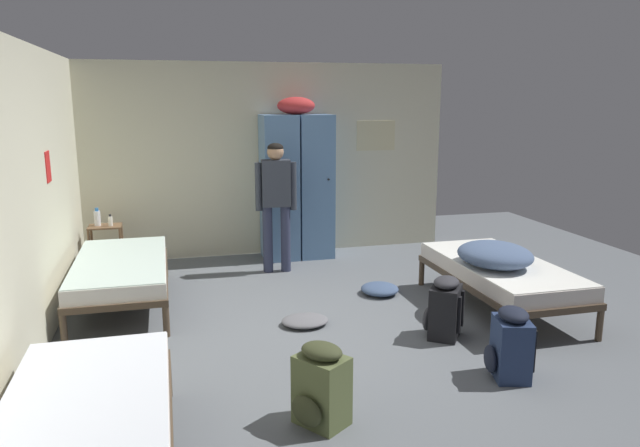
{
  "coord_description": "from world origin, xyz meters",
  "views": [
    {
      "loc": [
        -1.33,
        -4.81,
        2.07
      ],
      "look_at": [
        0.0,
        0.3,
        0.95
      ],
      "focal_mm": 33.53,
      "sensor_mm": 36.0,
      "label": 1
    }
  ],
  "objects_px": {
    "locker_bank": "(297,184)",
    "bed_left_rear": "(121,270)",
    "clothes_pile_denim": "(380,289)",
    "shelf_unit": "(106,244)",
    "bed_left_front": "(85,423)",
    "water_bottle": "(97,218)",
    "person_traveler": "(276,195)",
    "backpack_navy": "(510,345)",
    "backpack_olive": "(321,387)",
    "bed_right": "(501,272)",
    "backpack_black": "(444,309)",
    "clothes_pile_grey": "(305,321)",
    "lotion_bottle": "(110,221)",
    "bedding_heap": "(495,254)"
  },
  "relations": [
    {
      "from": "locker_bank",
      "to": "bed_left_rear",
      "type": "relative_size",
      "value": 1.09
    },
    {
      "from": "clothes_pile_denim",
      "to": "shelf_unit",
      "type": "bearing_deg",
      "value": 150.81
    },
    {
      "from": "shelf_unit",
      "to": "bed_left_front",
      "type": "relative_size",
      "value": 0.3
    },
    {
      "from": "water_bottle",
      "to": "bed_left_front",
      "type": "bearing_deg",
      "value": -85.59
    },
    {
      "from": "person_traveler",
      "to": "backpack_navy",
      "type": "xyz_separation_m",
      "value": [
        1.17,
        -3.19,
        -0.67
      ]
    },
    {
      "from": "shelf_unit",
      "to": "backpack_navy",
      "type": "distance_m",
      "value": 4.85
    },
    {
      "from": "water_bottle",
      "to": "backpack_olive",
      "type": "height_order",
      "value": "water_bottle"
    },
    {
      "from": "bed_right",
      "to": "backpack_black",
      "type": "xyz_separation_m",
      "value": [
        -0.84,
        -0.5,
        -0.12
      ]
    },
    {
      "from": "clothes_pile_grey",
      "to": "bed_right",
      "type": "bearing_deg",
      "value": -2.23
    },
    {
      "from": "bed_left_front",
      "to": "water_bottle",
      "type": "bearing_deg",
      "value": 94.41
    },
    {
      "from": "backpack_olive",
      "to": "clothes_pile_denim",
      "type": "relative_size",
      "value": 1.32
    },
    {
      "from": "bed_left_front",
      "to": "backpack_olive",
      "type": "xyz_separation_m",
      "value": [
        1.37,
        0.3,
        -0.12
      ]
    },
    {
      "from": "bed_left_front",
      "to": "backpack_olive",
      "type": "height_order",
      "value": "backpack_olive"
    },
    {
      "from": "shelf_unit",
      "to": "bed_left_front",
      "type": "bearing_deg",
      "value": -86.64
    },
    {
      "from": "locker_bank",
      "to": "lotion_bottle",
      "type": "bearing_deg",
      "value": -175.87
    },
    {
      "from": "lotion_bottle",
      "to": "backpack_black",
      "type": "relative_size",
      "value": 0.26
    },
    {
      "from": "backpack_olive",
      "to": "clothes_pile_denim",
      "type": "height_order",
      "value": "backpack_olive"
    },
    {
      "from": "bedding_heap",
      "to": "clothes_pile_denim",
      "type": "bearing_deg",
      "value": 134.69
    },
    {
      "from": "bed_left_front",
      "to": "clothes_pile_denim",
      "type": "height_order",
      "value": "bed_left_front"
    },
    {
      "from": "bed_left_rear",
      "to": "water_bottle",
      "type": "bearing_deg",
      "value": 103.95
    },
    {
      "from": "locker_bank",
      "to": "person_traveler",
      "type": "relative_size",
      "value": 1.34
    },
    {
      "from": "water_bottle",
      "to": "lotion_bottle",
      "type": "bearing_deg",
      "value": -21.8
    },
    {
      "from": "bed_left_front",
      "to": "water_bottle",
      "type": "height_order",
      "value": "water_bottle"
    },
    {
      "from": "water_bottle",
      "to": "clothes_pile_grey",
      "type": "xyz_separation_m",
      "value": [
        1.99,
        -2.29,
        -0.62
      ]
    },
    {
      "from": "bed_right",
      "to": "water_bottle",
      "type": "xyz_separation_m",
      "value": [
        -3.95,
        2.37,
        0.28
      ]
    },
    {
      "from": "clothes_pile_denim",
      "to": "backpack_olive",
      "type": "bearing_deg",
      "value": -118.36
    },
    {
      "from": "locker_bank",
      "to": "clothes_pile_denim",
      "type": "xyz_separation_m",
      "value": [
        0.52,
        -1.74,
        -0.91
      ]
    },
    {
      "from": "backpack_olive",
      "to": "clothes_pile_grey",
      "type": "bearing_deg",
      "value": 80.22
    },
    {
      "from": "shelf_unit",
      "to": "backpack_black",
      "type": "relative_size",
      "value": 1.04
    },
    {
      "from": "shelf_unit",
      "to": "bed_left_front",
      "type": "xyz_separation_m",
      "value": [
        0.25,
        -4.26,
        0.04
      ]
    },
    {
      "from": "shelf_unit",
      "to": "bed_left_front",
      "type": "distance_m",
      "value": 4.27
    },
    {
      "from": "clothes_pile_denim",
      "to": "backpack_black",
      "type": "bearing_deg",
      "value": -83.57
    },
    {
      "from": "locker_bank",
      "to": "bed_right",
      "type": "height_order",
      "value": "locker_bank"
    },
    {
      "from": "bed_right",
      "to": "backpack_navy",
      "type": "bearing_deg",
      "value": -118.26
    },
    {
      "from": "bedding_heap",
      "to": "person_traveler",
      "type": "relative_size",
      "value": 0.5
    },
    {
      "from": "backpack_navy",
      "to": "backpack_olive",
      "type": "distance_m",
      "value": 1.56
    },
    {
      "from": "bed_left_rear",
      "to": "clothes_pile_grey",
      "type": "bearing_deg",
      "value": -30.14
    },
    {
      "from": "bedding_heap",
      "to": "backpack_navy",
      "type": "relative_size",
      "value": 1.42
    },
    {
      "from": "bedding_heap",
      "to": "backpack_olive",
      "type": "distance_m",
      "value": 2.61
    },
    {
      "from": "backpack_black",
      "to": "clothes_pile_grey",
      "type": "relative_size",
      "value": 1.26
    },
    {
      "from": "lotion_bottle",
      "to": "backpack_olive",
      "type": "bearing_deg",
      "value": -68.42
    },
    {
      "from": "backpack_black",
      "to": "lotion_bottle",
      "type": "bearing_deg",
      "value": 136.5
    },
    {
      "from": "backpack_navy",
      "to": "lotion_bottle",
      "type": "bearing_deg",
      "value": 130.25
    },
    {
      "from": "bed_right",
      "to": "backpack_navy",
      "type": "xyz_separation_m",
      "value": [
        -0.72,
        -1.33,
        -0.12
      ]
    },
    {
      "from": "bed_left_front",
      "to": "backpack_navy",
      "type": "bearing_deg",
      "value": 11.27
    },
    {
      "from": "locker_bank",
      "to": "backpack_olive",
      "type": "height_order",
      "value": "locker_bank"
    },
    {
      "from": "bed_left_front",
      "to": "person_traveler",
      "type": "relative_size",
      "value": 1.23
    },
    {
      "from": "lotion_bottle",
      "to": "clothes_pile_grey",
      "type": "bearing_deg",
      "value": -50.47
    },
    {
      "from": "water_bottle",
      "to": "backpack_olive",
      "type": "relative_size",
      "value": 0.39
    },
    {
      "from": "bed_left_front",
      "to": "clothes_pile_denim",
      "type": "distance_m",
      "value": 3.75
    }
  ]
}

